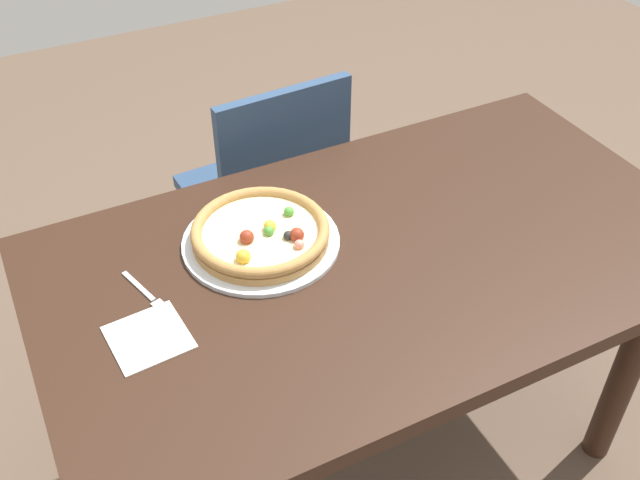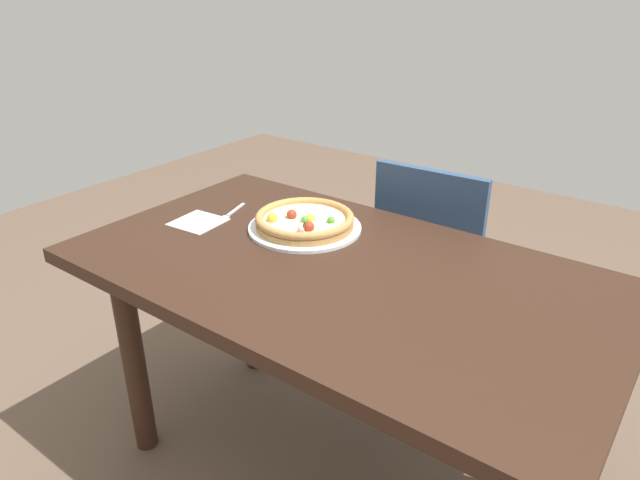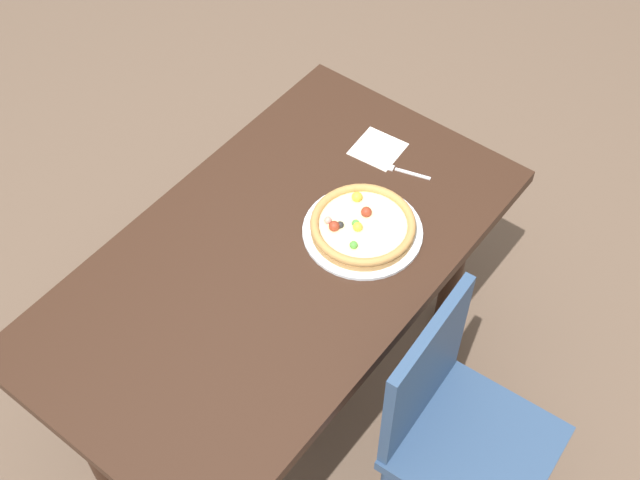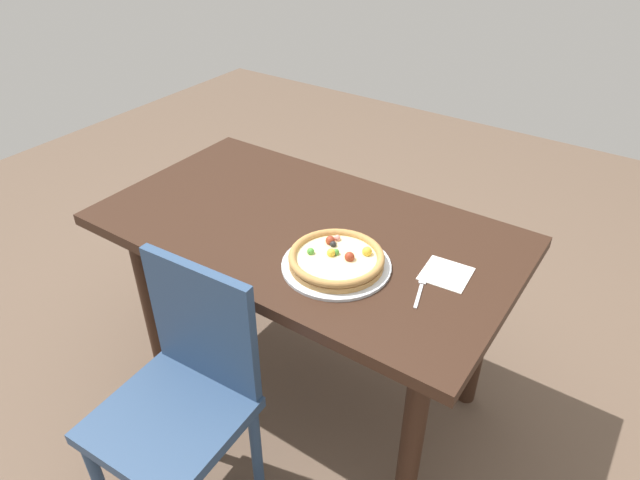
% 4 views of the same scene
% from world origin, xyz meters
% --- Properties ---
extents(ground_plane, '(6.00, 6.00, 0.00)m').
position_xyz_m(ground_plane, '(0.00, 0.00, 0.00)').
color(ground_plane, brown).
extents(dining_table, '(1.44, 0.81, 0.75)m').
position_xyz_m(dining_table, '(0.00, 0.00, 0.64)').
color(dining_table, '#331E14').
rests_on(dining_table, ground).
extents(chair_near, '(0.42, 0.42, 0.88)m').
position_xyz_m(chair_near, '(-0.00, -0.62, 0.49)').
color(chair_near, navy).
rests_on(chair_near, ground).
extents(plate, '(0.34, 0.34, 0.01)m').
position_xyz_m(plate, '(0.21, -0.14, 0.75)').
color(plate, silver).
rests_on(plate, dining_table).
extents(pizza, '(0.30, 0.30, 0.05)m').
position_xyz_m(pizza, '(0.21, -0.13, 0.78)').
color(pizza, '#B78447').
rests_on(pizza, plate).
extents(fork, '(0.06, 0.16, 0.00)m').
position_xyz_m(fork, '(0.48, -0.08, 0.75)').
color(fork, silver).
rests_on(fork, dining_table).
extents(napkin, '(0.15, 0.15, 0.00)m').
position_xyz_m(napkin, '(0.51, 0.02, 0.75)').
color(napkin, white).
rests_on(napkin, dining_table).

